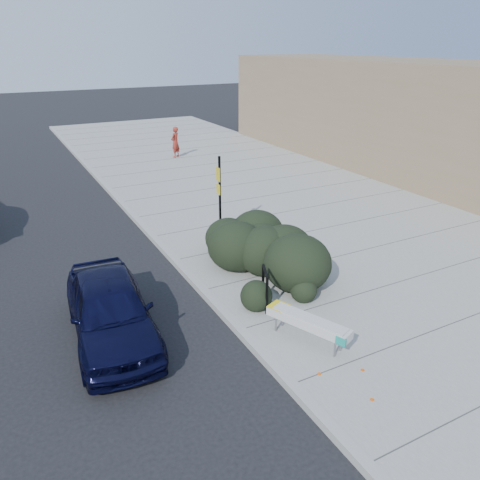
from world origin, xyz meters
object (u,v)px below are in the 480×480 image
object	(u,v)px
bike_rack	(265,285)
sedan_navy	(110,310)
sign_post	(219,192)
bench	(308,322)
pedestrian	(175,142)

from	to	relation	value
bike_rack	sedan_navy	distance (m)	3.49
sign_post	bench	bearing A→B (deg)	-93.59
bench	bike_rack	size ratio (longest dim) A/B	1.93
bike_rack	pedestrian	size ratio (longest dim) A/B	0.60
bike_rack	pedestrian	distance (m)	16.13
pedestrian	sign_post	bearing A→B (deg)	39.29
bench	sedan_navy	bearing A→B (deg)	124.51
bench	sedan_navy	distance (m)	4.18
bike_rack	sedan_navy	size ratio (longest dim) A/B	0.24
bench	bike_rack	xyz separation A→B (m)	(-0.09, 1.58, 0.14)
bench	bike_rack	world-z (taller)	bike_rack
bike_rack	sign_post	size ratio (longest dim) A/B	0.38
bench	pedestrian	bearing A→B (deg)	55.26
bench	sedan_navy	xyz separation A→B (m)	(-3.52, 2.25, 0.10)
bike_rack	sign_post	world-z (taller)	sign_post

